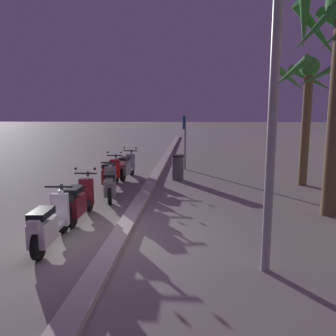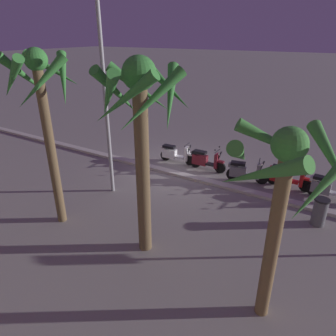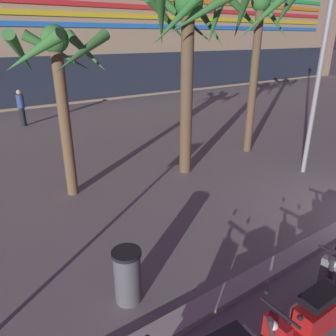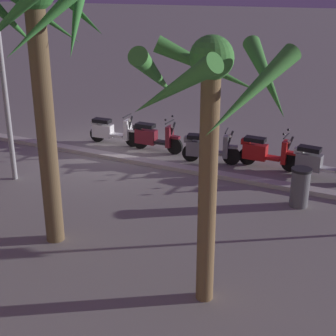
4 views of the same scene
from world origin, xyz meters
name	(u,v)px [view 2 (image 2 of 4)]	position (x,y,z in m)	size (l,w,h in m)	color
ground_plane	(178,171)	(0.00, 0.00, 0.00)	(200.00, 200.00, 0.00)	gray
curb_strip	(174,173)	(0.00, 0.38, 0.06)	(60.00, 0.36, 0.12)	#BCB7AD
scooter_grey_mid_rear	(329,188)	(-6.11, -0.69, 0.46)	(1.78, 0.56, 1.17)	black
scooter_red_mid_centre	(286,177)	(-4.53, -0.91, 0.46)	(1.78, 0.56, 1.17)	black
scooter_grey_far_back	(244,171)	(-2.90, -0.54, 0.45)	(1.72, 0.68, 1.04)	black
scooter_maroon_second_in_line	(205,160)	(-0.98, -0.81, 0.46)	(1.75, 0.56, 1.17)	black
scooter_white_mid_front	(175,154)	(0.63, -0.83, 0.44)	(1.85, 0.56, 1.04)	black
palm_tree_by_mall_entrance	(42,97)	(1.39, 5.46, 4.11)	(2.21, 2.23, 5.46)	brown
palm_tree_mid_walkway	(141,114)	(-1.85, 5.20, 3.99)	(2.40, 2.43, 5.36)	brown
palm_tree_far_corner	(283,180)	(-5.40, 5.70, 3.33)	(2.50, 2.45, 4.35)	brown
litter_bin	(320,212)	(-6.03, 1.29, 0.48)	(0.48, 0.48, 0.95)	#56565B
street_lamp	(104,77)	(1.30, 2.98, 4.42)	(0.36, 0.36, 7.33)	#939399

